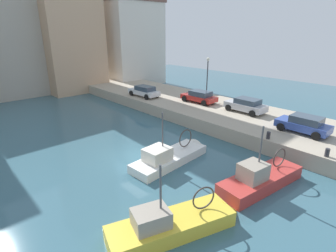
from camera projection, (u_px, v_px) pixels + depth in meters
The scene contains 15 objects.
water_surface at pixel (141, 157), 19.59m from camera, with size 80.00×80.00×0.00m, color #386070.
quay_wall at pixel (232, 117), 26.70m from camera, with size 9.00×56.00×1.20m, color #ADA08C.
fishing_boat_red at pixel (263, 183), 15.95m from camera, with size 6.84×2.64×4.75m.
fishing_boat_yellow at pixel (177, 229), 12.29m from camera, with size 6.92×3.63×4.46m.
fishing_boat_white at pixel (173, 159), 18.91m from camera, with size 6.98×2.36×4.75m.
parked_car_red at pixel (199, 96), 29.48m from camera, with size 2.12×4.15×1.32m.
parked_car_silver at pixel (246, 105), 25.90m from camera, with size 2.05×4.01×1.40m.
parked_car_blue at pixel (304, 124), 20.67m from camera, with size 1.97×3.91×1.39m.
parked_car_white at pixel (144, 91), 32.08m from camera, with size 2.03×4.29×1.31m.
mooring_bollard_south at pixel (327, 153), 16.85m from camera, with size 0.28×0.28×0.55m, color #2D2D33.
mooring_bollard_mid at pixel (268, 135), 19.61m from camera, with size 0.28×0.28×0.55m, color #2D2D33.
quay_streetlamp at pixel (208, 72), 29.55m from camera, with size 0.36×0.36×4.83m.
waterfront_building_west at pixel (3, 42), 35.75m from camera, with size 10.29×7.77×14.55m.
waterfront_building_west_mid at pixel (129, 43), 45.19m from camera, with size 9.34×9.15×13.60m.
waterfront_building_east_mid at pixel (67, 4), 36.87m from camera, with size 8.52×6.29×24.47m.
Camera 1 is at (-10.49, -14.31, 8.83)m, focal length 28.17 mm.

